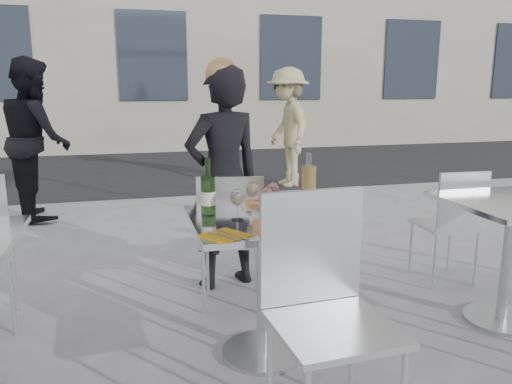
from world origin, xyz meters
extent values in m
plane|color=slate|center=(0.00, 0.00, 0.00)|extent=(80.00, 80.00, 0.00)
cube|color=black|center=(0.00, 6.50, 0.00)|extent=(24.00, 5.00, 0.00)
cylinder|color=#B7BABF|center=(0.00, 0.00, 0.01)|extent=(0.44, 0.44, 0.02)
cylinder|color=#B7BABF|center=(0.00, 0.00, 0.37)|extent=(0.07, 0.07, 0.72)
cube|color=silver|center=(0.00, 0.00, 0.73)|extent=(0.72, 0.72, 0.03)
cylinder|color=#B7BABF|center=(1.50, 0.00, 0.01)|extent=(0.44, 0.44, 0.02)
cylinder|color=#B7BABF|center=(1.50, 0.00, 0.37)|extent=(0.07, 0.07, 0.72)
cylinder|color=silver|center=(0.18, 0.81, 0.21)|extent=(0.02, 0.02, 0.43)
cylinder|color=silver|center=(-0.15, 0.89, 0.21)|extent=(0.02, 0.02, 0.43)
cylinder|color=silver|center=(0.10, 0.48, 0.21)|extent=(0.02, 0.02, 0.43)
cylinder|color=silver|center=(-0.23, 0.56, 0.21)|extent=(0.02, 0.02, 0.43)
cube|color=silver|center=(-0.02, 0.68, 0.44)|extent=(0.48, 0.48, 0.02)
cube|color=silver|center=(-0.07, 0.49, 0.66)|extent=(0.39, 0.11, 0.43)
cylinder|color=silver|center=(-0.12, -0.53, 0.24)|extent=(0.03, 0.03, 0.48)
cylinder|color=silver|center=(0.26, -0.50, 0.24)|extent=(0.03, 0.03, 0.48)
cube|color=silver|center=(0.08, -0.71, 0.49)|extent=(0.47, 0.47, 0.03)
cube|color=silver|center=(0.07, -0.48, 0.75)|extent=(0.45, 0.05, 0.48)
cylinder|color=silver|center=(-1.37, 0.91, 0.23)|extent=(0.02, 0.02, 0.46)
cylinder|color=silver|center=(-1.31, 0.55, 0.23)|extent=(0.02, 0.02, 0.46)
cylinder|color=silver|center=(1.71, 0.83, 0.20)|extent=(0.02, 0.02, 0.41)
cylinder|color=silver|center=(1.39, 0.84, 0.20)|extent=(0.02, 0.02, 0.41)
cylinder|color=silver|center=(1.70, 0.51, 0.20)|extent=(0.02, 0.02, 0.41)
cylinder|color=silver|center=(1.38, 0.52, 0.20)|extent=(0.02, 0.02, 0.41)
cube|color=silver|center=(1.55, 0.68, 0.41)|extent=(0.39, 0.39, 0.02)
cube|color=silver|center=(1.54, 0.49, 0.63)|extent=(0.38, 0.04, 0.41)
imported|color=black|center=(-0.01, 1.00, 0.77)|extent=(0.64, 0.50, 1.53)
imported|color=black|center=(-1.56, 3.37, 0.85)|extent=(0.86, 0.98, 1.70)
imported|color=tan|center=(1.57, 4.35, 0.83)|extent=(0.65, 1.09, 1.65)
cylinder|color=#DC9D56|center=(0.08, -0.19, 0.76)|extent=(0.36, 0.36, 0.02)
cylinder|color=beige|center=(0.08, -0.19, 0.77)|extent=(0.31, 0.31, 0.00)
cylinder|color=white|center=(0.11, 0.21, 0.76)|extent=(0.35, 0.35, 0.01)
cylinder|color=#DC9D56|center=(0.11, 0.21, 0.77)|extent=(0.31, 0.31, 0.02)
cylinder|color=beige|center=(0.11, 0.21, 0.78)|extent=(0.27, 0.27, 0.00)
cylinder|color=white|center=(0.05, 0.00, 0.76)|extent=(0.22, 0.22, 0.01)
ellipsoid|color=#225E17|center=(0.05, 0.00, 0.80)|extent=(0.15, 0.15, 0.08)
sphere|color=#B21914|center=(0.09, 0.02, 0.81)|extent=(0.03, 0.03, 0.03)
cylinder|color=#2B5720|center=(-0.26, 0.12, 0.85)|extent=(0.07, 0.07, 0.20)
cone|color=#2B5720|center=(-0.26, 0.12, 0.95)|extent=(0.07, 0.07, 0.03)
cylinder|color=#2B5720|center=(-0.26, 0.12, 0.99)|extent=(0.03, 0.03, 0.10)
cylinder|color=silver|center=(-0.26, 0.12, 0.84)|extent=(0.07, 0.08, 0.07)
cylinder|color=tan|center=(0.31, 0.19, 0.86)|extent=(0.08, 0.08, 0.22)
cylinder|color=white|center=(0.31, 0.19, 1.00)|extent=(0.03, 0.03, 0.08)
cylinder|color=white|center=(0.23, 0.05, 0.80)|extent=(0.06, 0.06, 0.09)
cylinder|color=silver|center=(0.23, 0.05, 0.85)|extent=(0.06, 0.06, 0.02)
cylinder|color=white|center=(-0.14, -0.01, 0.75)|extent=(0.06, 0.06, 0.00)
cylinder|color=white|center=(-0.14, -0.01, 0.80)|extent=(0.01, 0.01, 0.09)
ellipsoid|color=white|center=(-0.14, -0.01, 0.86)|extent=(0.07, 0.07, 0.08)
ellipsoid|color=beige|center=(-0.14, -0.01, 0.85)|extent=(0.05, 0.05, 0.05)
cylinder|color=white|center=(-0.02, 0.15, 0.75)|extent=(0.06, 0.06, 0.00)
cylinder|color=white|center=(-0.02, 0.15, 0.80)|extent=(0.01, 0.01, 0.09)
ellipsoid|color=white|center=(-0.02, 0.15, 0.86)|extent=(0.07, 0.07, 0.08)
ellipsoid|color=beige|center=(-0.02, 0.15, 0.85)|extent=(0.05, 0.05, 0.05)
cylinder|color=white|center=(0.02, 0.01, 0.75)|extent=(0.06, 0.06, 0.00)
cylinder|color=white|center=(0.02, 0.01, 0.80)|extent=(0.01, 0.01, 0.09)
ellipsoid|color=white|center=(0.02, 0.01, 0.86)|extent=(0.07, 0.07, 0.08)
ellipsoid|color=#460A0F|center=(0.02, 0.01, 0.85)|extent=(0.05, 0.05, 0.05)
cylinder|color=white|center=(0.08, 0.11, 0.75)|extent=(0.06, 0.06, 0.00)
cylinder|color=white|center=(0.08, 0.11, 0.80)|extent=(0.01, 0.01, 0.09)
ellipsoid|color=white|center=(0.08, 0.11, 0.86)|extent=(0.07, 0.07, 0.08)
ellipsoid|color=#460A0F|center=(0.08, 0.11, 0.85)|extent=(0.05, 0.05, 0.05)
cube|color=gold|center=(-0.25, -0.26, 0.75)|extent=(0.25, 0.25, 0.00)
cube|color=#B7BABF|center=(-0.27, -0.26, 0.76)|extent=(0.12, 0.18, 0.00)
cube|color=#B7BABF|center=(-0.22, -0.26, 0.76)|extent=(0.10, 0.16, 0.00)
cube|color=gold|center=(0.27, -0.19, 0.75)|extent=(0.23, 0.23, 0.00)
cube|color=#B7BABF|center=(0.25, -0.19, 0.76)|extent=(0.09, 0.19, 0.00)
cube|color=#B7BABF|center=(0.30, -0.19, 0.76)|extent=(0.07, 0.17, 0.00)
camera|label=1|loc=(-0.65, -2.33, 1.39)|focal=35.00mm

